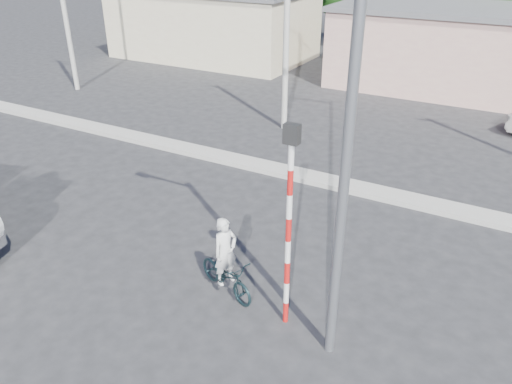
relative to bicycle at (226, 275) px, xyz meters
The scene contains 8 objects.
ground_plane 2.40m from the bicycle, 133.33° to the right, with size 120.00×120.00×0.00m, color #252527.
median 6.50m from the bicycle, 104.41° to the left, with size 40.00×0.80×0.16m, color #99968E.
bicycle is the anchor object (origin of this frame).
cyclist 0.34m from the bicycle, 90.00° to the right, with size 0.59×0.38×1.60m, color silver.
traffic_pole 2.67m from the bicycle, ahead, with size 0.28×0.18×4.36m.
streetlight 5.19m from the bicycle, 11.48° to the right, with size 2.34×0.22×9.00m.
building_row 20.36m from the bicycle, 91.46° to the left, with size 37.80×7.30×4.44m.
utility_poles 11.02m from the bicycle, 80.97° to the left, with size 35.40×0.24×8.00m.
Camera 1 is at (6.57, -5.84, 7.24)m, focal length 35.00 mm.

